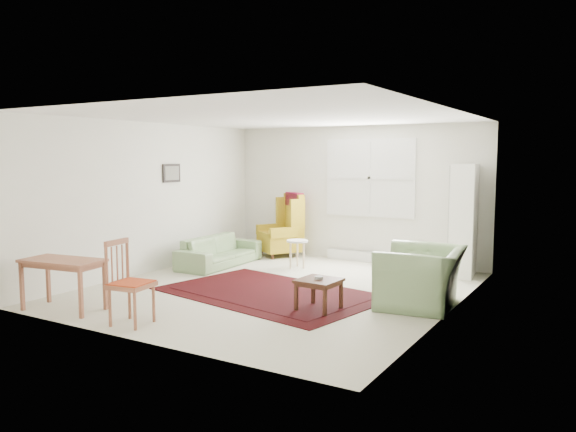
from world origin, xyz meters
The scene contains 10 objects.
room centered at (0.02, 0.21, 1.26)m, with size 5.04×5.54×2.51m.
rug centered at (0.05, -0.29, 0.02)m, with size 3.05×1.96×0.03m, color black, non-canonical shape.
sofa centered at (-1.84, 1.00, 0.36)m, with size 1.77×0.69×0.72m, color #7D9D69.
armchair centered at (2.10, 0.15, 0.46)m, with size 1.18×1.03×0.92m, color #7D9D69.
wingback_chair centered at (-1.41, 2.35, 0.62)m, with size 0.72×0.76×1.24m, color #B1921B, non-canonical shape.
coffee_table centered at (1.06, -0.71, 0.20)m, with size 0.49×0.49×0.40m, color #412014, non-canonical shape.
stool centered at (-0.54, 1.52, 0.25)m, with size 0.37×0.37×0.50m, color white, non-canonical shape.
cabinet centered at (2.10, 2.35, 0.91)m, with size 0.38×0.73×1.82m, color white, non-canonical shape.
desk centered at (-1.72, -2.35, 0.33)m, with size 1.03×0.51×0.65m, color #995A3D, non-canonical shape.
desk_chair centered at (-0.52, -2.35, 0.49)m, with size 0.43×0.43×0.98m, color #995A3D, non-canonical shape.
Camera 1 is at (4.26, -6.87, 1.93)m, focal length 35.00 mm.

